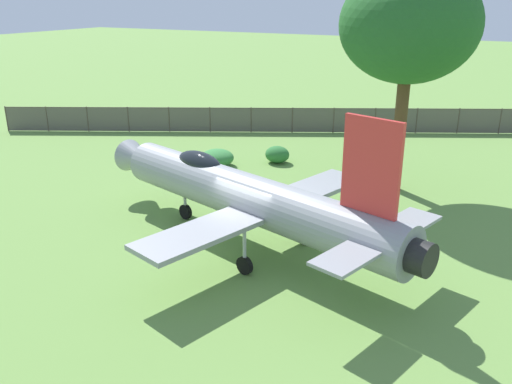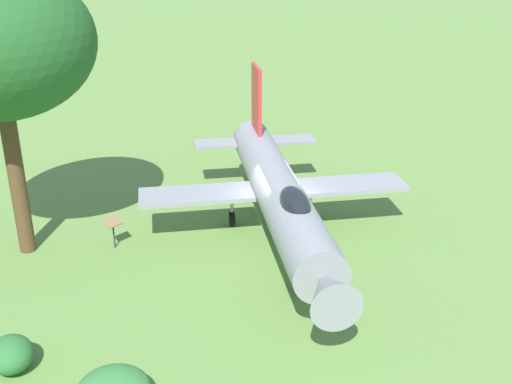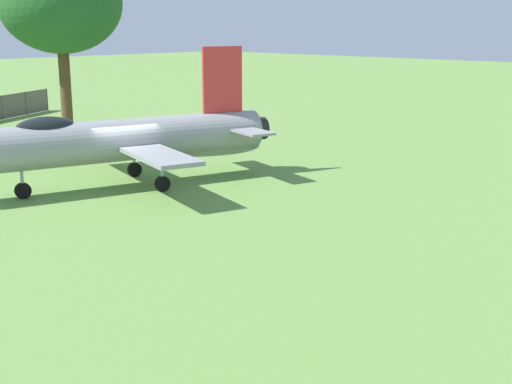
{
  "view_description": "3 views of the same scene",
  "coord_description": "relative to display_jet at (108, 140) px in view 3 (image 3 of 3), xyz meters",
  "views": [
    {
      "loc": [
        -8.12,
        15.16,
        8.47
      ],
      "look_at": [
        0.46,
        -1.28,
        1.59
      ],
      "focal_mm": 37.54,
      "sensor_mm": 36.0,
      "label": 1
    },
    {
      "loc": [
        17.98,
        -9.66,
        10.56
      ],
      "look_at": [
        0.85,
        -1.29,
        2.39
      ],
      "focal_mm": 43.52,
      "sensor_mm": 36.0,
      "label": 2
    },
    {
      "loc": [
        15.67,
        22.17,
        6.29
      ],
      "look_at": [
        1.36,
        8.73,
        1.5
      ],
      "focal_mm": 48.5,
      "sensor_mm": 36.0,
      "label": 3
    }
  ],
  "objects": [
    {
      "name": "shade_tree",
      "position": [
        -3.38,
        -8.3,
        5.33
      ],
      "size": [
        5.81,
        6.25,
        9.72
      ],
      "color": "brown",
      "rests_on": "ground_plane"
    },
    {
      "name": "ground_plane",
      "position": [
        -0.35,
        0.1,
        -1.91
      ],
      "size": [
        200.0,
        200.0,
        0.0
      ],
      "primitive_type": "plane",
      "color": "#668E42"
    },
    {
      "name": "info_plaque",
      "position": [
        -2.21,
        -5.48,
        -1.06
      ],
      "size": [
        0.6,
        0.71,
        1.14
      ],
      "color": "#333333",
      "rests_on": "ground_plane"
    },
    {
      "name": "display_jet",
      "position": [
        0.0,
        0.0,
        0.0
      ],
      "size": [
        13.95,
        9.93,
        5.39
      ],
      "rotation": [
        0.0,
        0.0,
        5.99
      ],
      "color": "gray",
      "rests_on": "ground_plane"
    }
  ]
}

